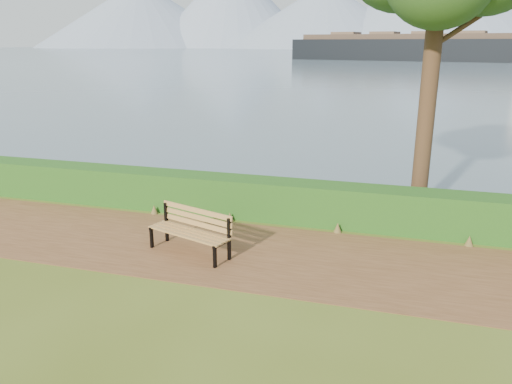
% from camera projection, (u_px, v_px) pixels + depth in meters
% --- Properties ---
extents(ground, '(140.00, 140.00, 0.00)m').
position_uv_depth(ground, '(247.00, 259.00, 10.37)').
color(ground, '#4B5A19').
rests_on(ground, ground).
extents(path, '(40.00, 3.40, 0.01)m').
position_uv_depth(path, '(252.00, 253.00, 10.64)').
color(path, brown).
rests_on(path, ground).
extents(hedge, '(32.00, 0.85, 1.00)m').
position_uv_depth(hedge, '(278.00, 200.00, 12.62)').
color(hedge, '#173F12').
rests_on(hedge, ground).
extents(water, '(700.00, 510.00, 0.00)m').
position_uv_depth(water, '(402.00, 51.00, 249.33)').
color(water, '#495F75').
rests_on(water, ground).
extents(mountains, '(585.00, 190.00, 70.00)m').
position_uv_depth(mountains, '(394.00, 10.00, 378.06)').
color(mountains, '#798AA2').
rests_on(mountains, ground).
extents(bench, '(1.98, 1.13, 0.96)m').
position_uv_depth(bench, '(192.00, 228.00, 10.56)').
color(bench, black).
rests_on(bench, ground).
extents(cargo_ship, '(71.46, 26.28, 21.47)m').
position_uv_depth(cargo_ship, '(447.00, 47.00, 118.42)').
color(cargo_ship, black).
rests_on(cargo_ship, ground).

